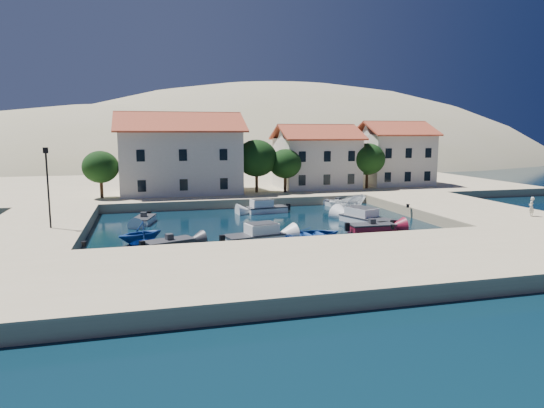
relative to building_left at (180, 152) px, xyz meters
The scene contains 23 objects.
ground 29.24m from the building_left, 77.91° to the right, with size 400.00×400.00×0.00m, color black.
quay_south 34.95m from the building_left, 79.99° to the right, with size 52.00×12.00×1.00m, color tan.
quay_east 32.49m from the building_left, 34.19° to the right, with size 11.00×20.00×1.00m, color tan.
quay_west 22.86m from the building_left, 125.84° to the right, with size 8.00×20.00×1.00m, color tan.
quay_north 13.91m from the building_left, 51.34° to the left, with size 80.00×36.00×1.00m, color tan.
hills 103.51m from the building_left, 74.43° to the left, with size 254.00×176.00×99.00m.
building_left is the anchor object (origin of this frame).
building_mid 18.04m from the building_left, ahead, with size 10.50×8.40×8.30m.
building_right 30.07m from the building_left, ahead, with size 9.45×8.40×8.80m.
trees 10.87m from the building_left, 13.60° to the right, with size 37.30×5.30×6.45m.
lamppost 23.10m from the building_left, 119.90° to the right, with size 0.35×0.25×6.22m.
bollards 26.13m from the building_left, 69.97° to the right, with size 29.36×9.56×0.30m.
motorboat_grey_sw 25.66m from the building_left, 96.26° to the right, with size 3.84×2.73×1.25m.
cabin_cruiser_south 25.46m from the building_left, 81.44° to the right, with size 4.84×2.87×1.60m.
rowboat_south 26.73m from the building_left, 71.17° to the right, with size 3.37×4.73×0.98m, color navy.
motorboat_red_se 27.75m from the building_left, 58.17° to the right, with size 3.91×1.86×1.25m.
cabin_cruiser_east 25.74m from the building_left, 52.21° to the right, with size 3.81×5.79×1.60m.
boat_east 22.16m from the building_left, 41.59° to the right, with size 1.91×5.07×1.96m, color white.
motorboat_white_ne 20.22m from the building_left, 30.40° to the right, with size 2.29×3.34×1.25m.
rowboat_west 23.89m from the building_left, 101.92° to the right, with size 2.97×3.44×1.81m, color navy.
motorboat_white_west 16.20m from the building_left, 107.24° to the right, with size 2.39×3.76×1.25m.
cabin_cruiser_north 15.06m from the building_left, 55.27° to the right, with size 4.36×2.23×1.60m.
pedestrian 38.36m from the building_left, 41.37° to the right, with size 0.63×0.41×1.71m, color silver.
Camera 1 is at (-10.34, -32.13, 8.42)m, focal length 32.00 mm.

